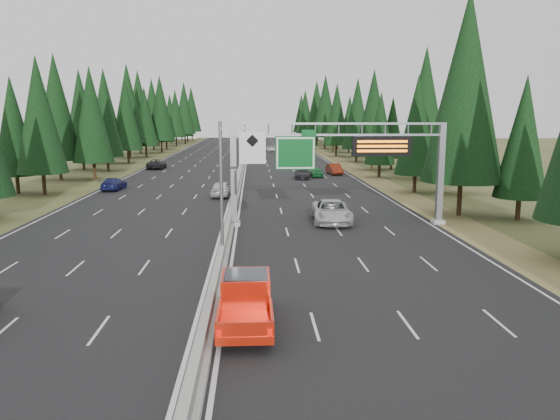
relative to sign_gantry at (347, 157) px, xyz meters
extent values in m
cube|color=black|center=(-8.92, 45.12, -5.23)|extent=(32.00, 260.00, 0.08)
cube|color=olive|center=(8.88, 45.12, -5.24)|extent=(3.60, 260.00, 0.06)
cube|color=#3F4B23|center=(-26.72, 45.12, -5.24)|extent=(3.60, 260.00, 0.06)
cube|color=gray|center=(-8.92, 45.12, -5.04)|extent=(0.70, 260.00, 0.30)
cube|color=gray|center=(-8.92, 45.12, -4.64)|extent=(0.30, 260.00, 0.60)
cube|color=slate|center=(-8.57, 0.12, -1.29)|extent=(0.45, 0.45, 7.80)
cube|color=gray|center=(-8.57, 0.12, -5.04)|extent=(0.90, 0.90, 0.30)
cube|color=slate|center=(7.28, 0.12, -1.29)|extent=(0.45, 0.45, 7.80)
cube|color=gray|center=(7.28, 0.12, -5.04)|extent=(0.90, 0.90, 0.30)
cube|color=slate|center=(-0.64, 0.12, 2.53)|extent=(15.85, 0.35, 0.16)
cube|color=slate|center=(-0.64, 0.12, 1.69)|extent=(15.85, 0.35, 0.16)
cube|color=#054C19|center=(-3.92, -0.13, 0.36)|extent=(3.00, 0.10, 2.50)
cube|color=silver|center=(-3.92, -0.19, 0.36)|extent=(2.85, 0.02, 2.35)
cube|color=#054C19|center=(-2.92, -0.13, 1.86)|extent=(1.10, 0.10, 0.45)
cube|color=black|center=(2.58, -0.18, 0.86)|extent=(4.50, 0.40, 1.50)
cube|color=orange|center=(2.58, -0.40, 1.21)|extent=(3.80, 0.02, 0.18)
cube|color=orange|center=(2.58, -0.40, 0.86)|extent=(3.80, 0.02, 0.18)
cube|color=orange|center=(2.58, -0.40, 0.51)|extent=(3.80, 0.02, 0.18)
cylinder|color=slate|center=(-8.92, -9.88, -1.19)|extent=(0.20, 0.20, 8.00)
cube|color=gray|center=(-8.92, -9.88, -5.09)|extent=(0.50, 0.50, 0.20)
cube|color=slate|center=(-7.92, -9.88, 2.41)|extent=(2.00, 0.15, 0.15)
cube|color=silver|center=(-7.12, -10.00, 1.31)|extent=(1.50, 0.06, 1.80)
cylinder|color=black|center=(10.27, 3.68, -3.79)|extent=(0.40, 0.40, 2.95)
cone|color=black|center=(10.27, 3.68, 5.42)|extent=(6.64, 6.64, 15.48)
cylinder|color=black|center=(14.41, 1.72, -4.34)|extent=(0.40, 0.40, 1.86)
cone|color=black|center=(14.41, 1.72, 1.46)|extent=(4.18, 4.18, 9.75)
cylinder|color=black|center=(10.63, 17.83, -4.25)|extent=(0.40, 0.40, 2.05)
cone|color=black|center=(10.63, 17.83, 2.15)|extent=(4.61, 4.61, 10.75)
cylinder|color=black|center=(15.42, 16.93, -4.07)|extent=(0.40, 0.40, 2.40)
cone|color=black|center=(15.42, 16.93, 3.42)|extent=(5.39, 5.39, 12.58)
cylinder|color=black|center=(10.17, 32.95, -4.34)|extent=(0.40, 0.40, 1.86)
cone|color=black|center=(10.17, 32.95, 1.48)|extent=(4.19, 4.19, 9.77)
cylinder|color=black|center=(15.42, 30.72, -3.89)|extent=(0.40, 0.40, 2.76)
cone|color=black|center=(15.42, 30.72, 4.74)|extent=(6.21, 6.21, 14.50)
cylinder|color=black|center=(11.41, 43.35, -4.03)|extent=(0.40, 0.40, 2.48)
cone|color=black|center=(11.41, 43.35, 3.70)|extent=(5.57, 5.57, 12.99)
cylinder|color=black|center=(14.80, 44.74, -4.36)|extent=(0.40, 0.40, 1.82)
cone|color=black|center=(14.80, 44.74, 1.32)|extent=(4.09, 4.09, 9.54)
cylinder|color=black|center=(11.90, 59.11, -4.05)|extent=(0.40, 0.40, 2.44)
cone|color=black|center=(11.90, 59.11, 3.57)|extent=(5.49, 5.49, 12.81)
cylinder|color=black|center=(16.08, 59.84, -4.36)|extent=(0.40, 0.40, 1.82)
cone|color=black|center=(16.08, 59.84, 1.33)|extent=(4.10, 4.10, 9.56)
cylinder|color=black|center=(10.25, 73.13, -4.06)|extent=(0.40, 0.40, 2.42)
cone|color=black|center=(10.25, 73.13, 3.49)|extent=(5.44, 5.44, 12.69)
cylinder|color=black|center=(14.91, 71.99, -4.23)|extent=(0.40, 0.40, 2.07)
cone|color=black|center=(14.91, 71.99, 2.25)|extent=(4.67, 4.67, 10.89)
cylinder|color=black|center=(11.66, 86.83, -4.27)|extent=(0.40, 0.40, 2.00)
cone|color=black|center=(11.66, 86.83, 1.97)|extent=(4.49, 4.49, 10.48)
cylinder|color=black|center=(15.10, 85.43, -4.22)|extent=(0.40, 0.40, 2.10)
cone|color=black|center=(15.10, 85.43, 2.33)|extent=(4.72, 4.72, 11.01)
cylinder|color=black|center=(11.27, 99.27, -3.77)|extent=(0.40, 0.40, 3.00)
cone|color=black|center=(11.27, 99.27, 5.62)|extent=(6.76, 6.76, 15.76)
cylinder|color=black|center=(14.47, 99.33, -4.07)|extent=(0.40, 0.40, 2.40)
cone|color=black|center=(14.47, 99.33, 3.41)|extent=(5.39, 5.39, 12.57)
cylinder|color=black|center=(10.97, 116.03, -3.80)|extent=(0.40, 0.40, 2.94)
cone|color=black|center=(10.97, 116.03, 5.39)|extent=(6.62, 6.62, 15.44)
cylinder|color=black|center=(16.06, 113.44, -4.11)|extent=(0.40, 0.40, 2.32)
cone|color=black|center=(16.06, 113.44, 3.14)|extent=(5.22, 5.22, 12.18)
cylinder|color=black|center=(11.15, 129.31, -4.36)|extent=(0.40, 0.40, 1.82)
cone|color=black|center=(11.15, 129.31, 1.31)|extent=(4.08, 4.08, 9.53)
cylinder|color=black|center=(15.06, 128.35, -3.82)|extent=(0.40, 0.40, 2.90)
cone|color=black|center=(15.06, 128.35, 5.24)|extent=(6.52, 6.52, 15.22)
cylinder|color=black|center=(10.21, 142.66, -3.91)|extent=(0.40, 0.40, 2.72)
cone|color=black|center=(10.21, 142.66, 4.60)|extent=(6.12, 6.12, 14.29)
cylinder|color=black|center=(14.50, 142.89, -4.06)|extent=(0.40, 0.40, 2.42)
cone|color=black|center=(14.50, 142.89, 3.51)|extent=(5.45, 5.45, 12.71)
cylinder|color=black|center=(10.21, 157.64, -3.97)|extent=(0.40, 0.40, 2.59)
cone|color=black|center=(10.21, 157.64, 4.14)|extent=(5.84, 5.84, 13.62)
cylinder|color=black|center=(14.57, 155.27, -4.23)|extent=(0.40, 0.40, 2.07)
cone|color=black|center=(14.57, 155.27, 2.24)|extent=(4.66, 4.66, 10.88)
cylinder|color=black|center=(-29.54, 18.27, -4.10)|extent=(0.40, 0.40, 2.35)
cone|color=black|center=(-29.54, 18.27, 3.24)|extent=(5.28, 5.28, 12.32)
cylinder|color=black|center=(-32.73, 19.26, -4.26)|extent=(0.40, 0.40, 2.02)
cone|color=black|center=(-32.73, 19.26, 2.06)|extent=(4.55, 4.55, 10.61)
cylinder|color=black|center=(-28.16, 32.22, -4.08)|extent=(0.40, 0.40, 2.37)
cone|color=black|center=(-28.16, 32.22, 3.32)|extent=(5.33, 5.33, 12.43)
cylinder|color=black|center=(-32.72, 32.62, -3.95)|extent=(0.40, 0.40, 2.63)
cone|color=black|center=(-32.72, 32.62, 4.26)|extent=(5.92, 5.92, 13.80)
cylinder|color=black|center=(-29.47, 44.18, -4.15)|extent=(0.40, 0.40, 2.23)
cone|color=black|center=(-29.47, 44.18, 2.82)|extent=(5.02, 5.02, 11.71)
cylinder|color=black|center=(-33.85, 46.39, -4.02)|extent=(0.40, 0.40, 2.49)
cone|color=black|center=(-33.85, 46.39, 3.76)|extent=(5.61, 5.61, 13.08)
cylinder|color=black|center=(-29.58, 58.55, -4.09)|extent=(0.40, 0.40, 2.35)
cone|color=black|center=(-29.58, 58.55, 3.25)|extent=(5.29, 5.29, 12.34)
cylinder|color=black|center=(-33.20, 58.08, -3.93)|extent=(0.40, 0.40, 2.67)
cone|color=black|center=(-33.20, 58.08, 4.41)|extent=(6.01, 6.01, 14.02)
cylinder|color=black|center=(-29.27, 73.59, -4.12)|extent=(0.40, 0.40, 2.29)
cone|color=black|center=(-29.27, 73.59, 3.04)|extent=(5.16, 5.16, 12.03)
cylinder|color=black|center=(-32.05, 71.09, -3.77)|extent=(0.40, 0.40, 2.99)
cone|color=black|center=(-32.05, 71.09, 5.58)|extent=(6.74, 6.74, 15.72)
cylinder|color=black|center=(-28.36, 87.37, -3.86)|extent=(0.40, 0.40, 2.82)
cone|color=black|center=(-28.36, 87.37, 4.94)|extent=(6.34, 6.34, 14.78)
cylinder|color=black|center=(-32.76, 85.01, -3.79)|extent=(0.40, 0.40, 2.96)
cone|color=black|center=(-32.76, 85.01, 5.48)|extent=(6.67, 6.67, 15.56)
cylinder|color=black|center=(-29.20, 100.04, -4.34)|extent=(0.40, 0.40, 1.86)
cone|color=black|center=(-29.20, 100.04, 1.47)|extent=(4.18, 4.18, 9.75)
cylinder|color=black|center=(-32.25, 98.85, -3.85)|extent=(0.40, 0.40, 2.84)
cone|color=black|center=(-32.25, 98.85, 5.01)|extent=(6.38, 6.38, 14.89)
cylinder|color=black|center=(-28.79, 115.04, -4.01)|extent=(0.40, 0.40, 2.52)
cone|color=black|center=(-28.79, 115.04, 3.87)|extent=(5.68, 5.68, 13.24)
cylinder|color=black|center=(-33.72, 115.19, -4.34)|extent=(0.40, 0.40, 1.85)
cone|color=black|center=(-33.72, 115.19, 1.44)|extent=(4.17, 4.17, 9.72)
cylinder|color=black|center=(-28.13, 129.73, -3.77)|extent=(0.40, 0.40, 2.99)
cone|color=black|center=(-28.13, 129.73, 5.57)|extent=(6.73, 6.73, 15.69)
cylinder|color=black|center=(-32.53, 129.98, -4.06)|extent=(0.40, 0.40, 2.42)
cone|color=black|center=(-32.53, 129.98, 3.52)|extent=(5.45, 5.45, 12.72)
cylinder|color=black|center=(-28.84, 141.93, -4.33)|extent=(0.40, 0.40, 1.87)
cone|color=black|center=(-28.84, 141.93, 1.53)|extent=(4.22, 4.22, 9.84)
cylinder|color=black|center=(-32.57, 142.40, -4.24)|extent=(0.40, 0.40, 2.05)
cone|color=black|center=(-32.57, 142.40, 2.17)|extent=(4.62, 4.62, 10.78)
cylinder|color=black|center=(-28.69, 154.61, -3.78)|extent=(0.40, 0.40, 2.97)
cone|color=black|center=(-28.69, 154.61, 5.50)|extent=(6.69, 6.69, 15.60)
cylinder|color=black|center=(-32.43, 155.57, -4.23)|extent=(0.40, 0.40, 2.07)
cone|color=black|center=(-32.43, 155.57, 2.24)|extent=(4.66, 4.66, 10.87)
imported|color=silver|center=(-0.95, 1.02, -4.31)|extent=(3.21, 6.42, 1.75)
cylinder|color=black|center=(-8.29, -21.98, -4.78)|extent=(0.31, 0.83, 0.83)
cylinder|color=black|center=(-6.54, -21.98, -4.78)|extent=(0.31, 0.83, 0.83)
cylinder|color=black|center=(-8.29, -18.57, -4.78)|extent=(0.31, 0.83, 0.83)
cylinder|color=black|center=(-6.54, -18.57, -4.78)|extent=(0.31, 0.83, 0.83)
cube|color=red|center=(-7.42, -20.22, -4.62)|extent=(2.07, 5.79, 0.31)
cube|color=red|center=(-7.42, -19.29, -3.90)|extent=(1.96, 2.27, 1.14)
cube|color=black|center=(-7.42, -19.29, -3.59)|extent=(1.76, 1.96, 0.57)
cube|color=red|center=(-8.40, -21.77, -4.26)|extent=(0.10, 2.48, 0.62)
cube|color=red|center=(-6.43, -21.77, -4.26)|extent=(0.10, 2.48, 0.62)
cube|color=red|center=(-7.42, -23.01, -4.26)|extent=(2.07, 0.10, 0.62)
imported|color=#16622C|center=(1.60, 33.60, -4.51)|extent=(1.67, 4.03, 1.36)
imported|color=#641C0E|center=(4.54, 36.75, -4.43)|extent=(2.06, 4.75, 1.52)
imported|color=black|center=(-0.53, 31.81, -4.50)|extent=(2.27, 4.90, 1.39)
imported|color=silver|center=(-2.85, 88.73, -4.52)|extent=(2.43, 4.89, 1.33)
imported|color=black|center=(-7.42, 91.93, -4.40)|extent=(2.09, 4.72, 1.58)
imported|color=navy|center=(-22.95, 21.31, -4.50)|extent=(2.25, 4.88, 1.38)
imported|color=beige|center=(-10.42, 15.54, -4.38)|extent=(2.25, 4.88, 1.62)
imported|color=black|center=(-22.50, 46.60, -4.43)|extent=(2.56, 5.50, 1.53)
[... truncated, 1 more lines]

